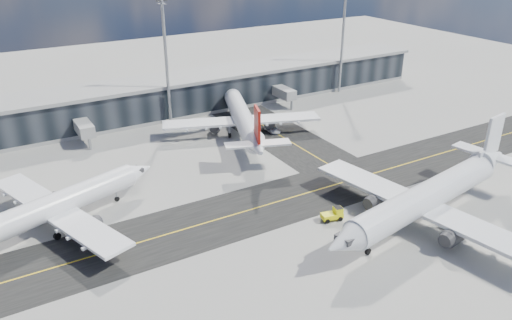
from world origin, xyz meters
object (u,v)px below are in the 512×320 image
object	(u,v)px
airliner_af	(46,210)
airliner_near	(429,196)
service_van	(272,129)
airliner_redtail	(243,119)
baggage_tug	(334,214)

from	to	relation	value
airliner_af	airliner_near	size ratio (longest dim) A/B	0.84
airliner_near	service_van	bearing A→B (deg)	-8.96
airliner_af	airliner_redtail	size ratio (longest dim) A/B	0.94
airliner_af	airliner_redtail	bearing A→B (deg)	94.15
airliner_af	service_van	world-z (taller)	airliner_af
airliner_af	airliner_redtail	xyz separation A→B (m)	(43.56, 18.77, 0.25)
airliner_af	airliner_near	world-z (taller)	airliner_near
airliner_redtail	baggage_tug	bearing A→B (deg)	-77.34
airliner_af	service_van	bearing A→B (deg)	90.31
airliner_redtail	airliner_near	size ratio (longest dim) A/B	0.89
service_van	baggage_tug	bearing A→B (deg)	-103.94
airliner_af	airliner_redtail	distance (m)	47.43
baggage_tug	airliner_redtail	bearing A→B (deg)	-175.35
airliner_near	service_van	xyz separation A→B (m)	(-0.46, 44.14, -3.67)
airliner_near	airliner_redtail	bearing A→B (deg)	-0.16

